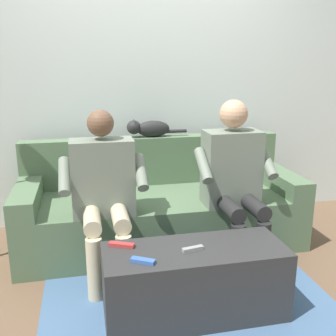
{
  "coord_description": "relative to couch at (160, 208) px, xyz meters",
  "views": [
    {
      "loc": [
        0.58,
        2.83,
        1.43
      ],
      "look_at": [
        0.0,
        0.18,
        0.7
      ],
      "focal_mm": 41.99,
      "sensor_mm": 36.0,
      "label": 1
    }
  ],
  "objects": [
    {
      "name": "ground_plane",
      "position": [
        0.0,
        0.73,
        -0.28
      ],
      "size": [
        8.0,
        8.0,
        0.0
      ],
      "primitive_type": "plane",
      "color": "brown"
    },
    {
      "name": "back_wall",
      "position": [
        0.0,
        -0.57,
        0.94
      ],
      "size": [
        5.4,
        0.06,
        2.44
      ],
      "primitive_type": "cube",
      "color": "silver",
      "rests_on": "ground"
    },
    {
      "name": "person_right_seated",
      "position": [
        0.47,
        0.43,
        0.35
      ],
      "size": [
        0.57,
        0.55,
        1.13
      ],
      "color": "slate",
      "rests_on": "ground"
    },
    {
      "name": "person_left_seated",
      "position": [
        -0.47,
        0.41,
        0.38
      ],
      "size": [
        0.55,
        0.57,
        1.18
      ],
      "color": "slate",
      "rests_on": "ground"
    },
    {
      "name": "coffee_table",
      "position": [
        0.0,
        1.03,
        -0.07
      ],
      "size": [
        1.04,
        0.41,
        0.42
      ],
      "color": "#2D2D2D",
      "rests_on": "ground"
    },
    {
      "name": "couch",
      "position": [
        0.0,
        0.0,
        0.0
      ],
      "size": [
        2.2,
        0.84,
        0.82
      ],
      "color": "#516B4C",
      "rests_on": "ground"
    },
    {
      "name": "cat_on_backrest",
      "position": [
        0.04,
        -0.29,
        0.61
      ],
      "size": [
        0.52,
        0.12,
        0.15
      ],
      "color": "black",
      "rests_on": "couch"
    },
    {
      "name": "remote_blue",
      "position": [
        0.31,
        1.12,
        0.15
      ],
      "size": [
        0.13,
        0.1,
        0.02
      ],
      "primitive_type": "cube",
      "rotation": [
        0.0,
        0.0,
        2.61
      ],
      "color": "#3860B7",
      "rests_on": "coffee_table"
    },
    {
      "name": "remote_red",
      "position": [
        0.4,
        0.92,
        0.15
      ],
      "size": [
        0.15,
        0.1,
        0.02
      ],
      "primitive_type": "cube",
      "rotation": [
        0.0,
        0.0,
        2.71
      ],
      "color": "#B73333",
      "rests_on": "coffee_table"
    },
    {
      "name": "remote_gray",
      "position": [
        0.02,
        1.05,
        0.15
      ],
      "size": [
        0.13,
        0.05,
        0.02
      ],
      "primitive_type": "cube",
      "rotation": [
        0.0,
        0.0,
        3.32
      ],
      "color": "gray",
      "rests_on": "coffee_table"
    },
    {
      "name": "floor_rug",
      "position": [
        0.0,
        0.92,
        -0.27
      ],
      "size": [
        1.77,
        1.51,
        0.01
      ],
      "primitive_type": "cube",
      "color": "#426084",
      "rests_on": "ground"
    }
  ]
}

